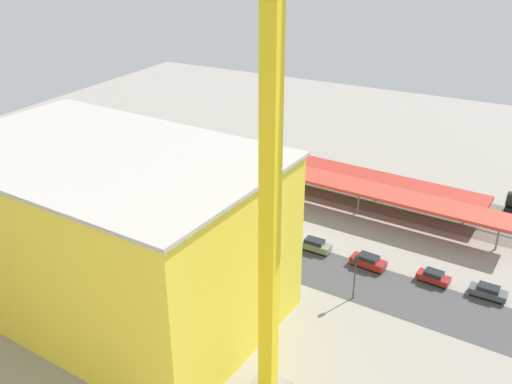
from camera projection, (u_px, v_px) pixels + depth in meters
ground_plane at (298, 242)px, 80.70m from camera, size 173.48×173.48×0.00m
rail_bed at (349, 187)px, 97.51m from camera, size 109.11×21.25×0.01m
street_asphalt at (284, 257)px, 77.06m from camera, size 108.79×16.79×0.01m
track_rails at (349, 186)px, 97.43m from camera, size 108.15×14.85×0.12m
platform_canopy_near at (360, 187)px, 87.01m from camera, size 46.21×8.64×4.67m
platform_canopy_far at (301, 161)px, 98.13m from camera, size 63.18×9.64×4.13m
freight_coach_far at (199, 147)px, 106.29m from camera, size 20.02×4.50×6.05m
parked_car_0 at (488, 292)px, 68.55m from camera, size 4.47×1.96×1.56m
parked_car_1 at (433, 277)px, 71.42m from camera, size 4.21×2.20×1.59m
parked_car_2 at (368, 262)px, 74.57m from camera, size 4.82×2.43×1.73m
parked_car_3 at (314, 245)px, 78.36m from camera, size 4.74×1.94×1.74m
construction_building at (111, 233)px, 64.03m from camera, size 38.70×25.53×18.93m
construction_roof_slab at (100, 153)px, 59.89m from camera, size 39.34×26.17×0.40m
tower_crane at (294, 162)px, 45.44m from camera, size 12.88×26.98×39.80m
box_truck_0 at (121, 212)px, 85.57m from camera, size 9.73×2.59×3.20m
street_tree_0 at (205, 228)px, 74.96m from camera, size 4.61×4.61×6.98m
street_tree_1 at (265, 247)px, 70.69m from camera, size 4.30×4.30×6.79m
street_tree_2 at (127, 201)px, 80.12m from camera, size 6.06×6.06×8.64m
street_tree_3 at (103, 194)px, 82.38m from camera, size 6.31×6.31×8.71m
street_tree_4 at (57, 190)px, 85.40m from camera, size 6.19×6.19×7.86m
street_tree_5 at (57, 178)px, 86.69m from camera, size 5.65×5.65×8.63m
traffic_light at (355, 270)px, 66.90m from camera, size 0.50×0.36×5.98m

